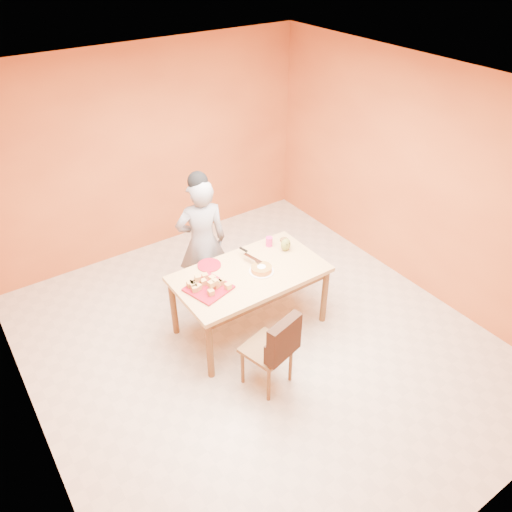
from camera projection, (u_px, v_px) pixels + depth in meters
floor at (258, 344)px, 5.45m from camera, size 5.00×5.00×0.00m
ceiling at (259, 96)px, 3.92m from camera, size 5.00×5.00×0.00m
wall_back at (147, 153)px, 6.38m from camera, size 4.50×0.00×4.50m
wall_left at (6, 335)px, 3.63m from camera, size 0.00×5.00×5.00m
wall_right at (419, 180)px, 5.73m from camera, size 0.00×5.00×5.00m
dining_table at (250, 279)px, 5.31m from camera, size 1.60×0.90×0.76m
dining_chair at (268, 348)px, 4.74m from camera, size 0.51×0.57×0.91m
pastry_pile at (208, 283)px, 4.98m from camera, size 0.35×0.35×0.11m
person at (202, 242)px, 5.68m from camera, size 0.66×0.52×1.59m
pastry_platter at (209, 288)px, 5.02m from camera, size 0.48×0.48×0.02m
red_dinner_plate at (209, 265)px, 5.35m from camera, size 0.32×0.32×0.02m
white_cake_plate at (261, 271)px, 5.26m from camera, size 0.33×0.33×0.01m
sponge_cake at (261, 269)px, 5.25m from camera, size 0.25×0.25×0.05m
cake_server at (253, 258)px, 5.36m from camera, size 0.10×0.25×0.01m
egg_ornament at (286, 245)px, 5.56m from camera, size 0.14×0.12×0.15m
magenta_glass at (269, 242)px, 5.65m from camera, size 0.10×0.10×0.11m
checker_tin at (284, 240)px, 5.75m from camera, size 0.10×0.10×0.03m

